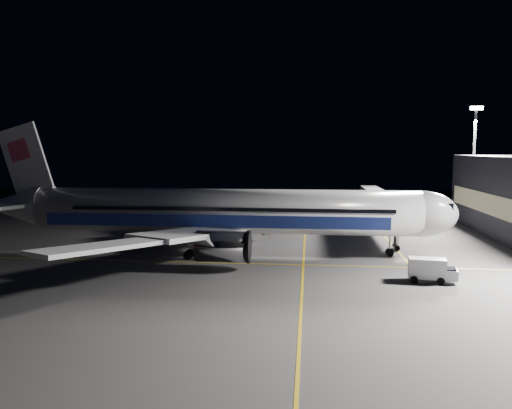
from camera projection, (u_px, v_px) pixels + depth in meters
The scene contains 12 objects.
ground at pixel (225, 252), 63.47m from camera, with size 200.00×200.00×0.00m, color #4C4C4F.
guide_line_main at pixel (304, 254), 62.42m from camera, with size 0.25×80.00×0.01m, color gold.
guide_line_cross at pixel (216, 263), 57.54m from camera, with size 70.00×0.25×0.01m, color gold.
guide_line_side at pixel (389, 241), 71.05m from camera, with size 0.25×40.00×0.01m, color gold.
airliner at pixel (216, 212), 63.01m from camera, with size 61.48×54.22×16.64m.
jet_bridge at pixel (382, 203), 78.50m from camera, with size 3.60×34.40×6.30m.
floodlight_mast_north at pixel (474, 153), 89.51m from camera, with size 2.40×0.68×20.70m.
service_truck at pixel (432, 269), 49.21m from camera, with size 4.82×2.51×2.35m.
baggage_tug at pixel (220, 229), 76.54m from camera, with size 3.30×3.01×1.95m.
safety_cone_a at pixel (205, 233), 75.64m from camera, with size 0.44×0.44×0.66m, color red.
safety_cone_b at pixel (235, 243), 67.73m from camera, with size 0.43×0.43×0.64m, color red.
safety_cone_c at pixel (271, 233), 76.36m from camera, with size 0.44×0.44×0.67m, color red.
Camera 1 is at (10.51, -61.64, 13.11)m, focal length 35.00 mm.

